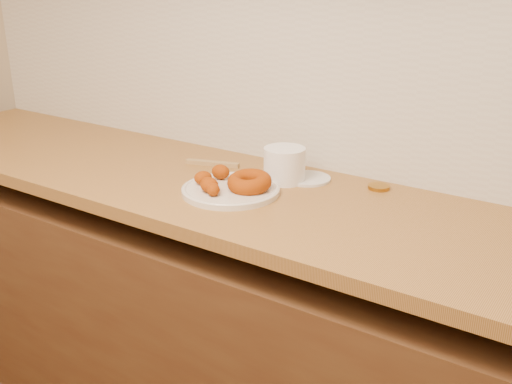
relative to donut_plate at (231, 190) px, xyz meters
The scene contains 11 objects.
wall_back 0.66m from the donut_plate, 46.67° to the left, with size 4.00×0.02×2.70m, color #BDA88C.
base_cabinet 0.62m from the donut_plate, ahead, with size 3.60×0.60×0.77m, color #4F331A.
butcher_block 0.32m from the donut_plate, behind, with size 2.30×0.62×0.04m, color #9C6F3D.
backsplash 0.57m from the donut_plate, 45.69° to the left, with size 3.60×0.02×0.60m, color beige.
donut_plate is the anchor object (origin of this frame).
ring_donut 0.06m from the donut_plate, 22.68° to the left, with size 0.13×0.13×0.04m, color #9B4304.
fried_dough_chunks 0.06m from the donut_plate, 155.47° to the right, with size 0.14×0.18×0.04m.
plastic_tub 0.19m from the donut_plate, 67.01° to the left, with size 0.12×0.12×0.10m, color white.
tub_lid 0.25m from the donut_plate, 60.47° to the left, with size 0.14×0.14×0.01m, color silver.
brass_jar_lid 0.43m from the donut_plate, 38.69° to the left, with size 0.06×0.06×0.01m, color #9C6D1E.
wooden_utensil 0.26m from the donut_plate, 139.37° to the left, with size 0.18×0.02×0.01m, color #997A47.
Camera 1 is at (0.61, 0.37, 1.50)m, focal length 42.00 mm.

